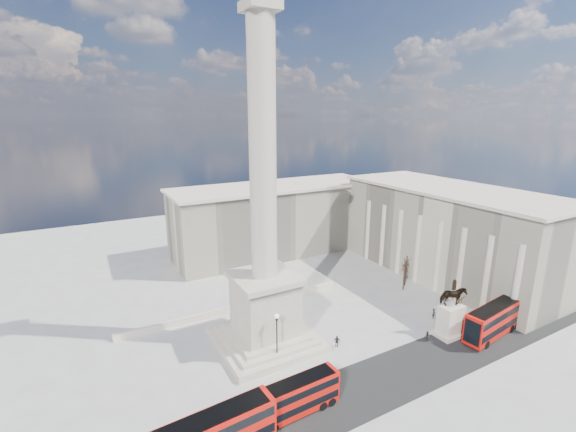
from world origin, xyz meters
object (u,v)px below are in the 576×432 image
at_px(red_bus_c, 494,320).
at_px(pedestrian_crossing, 337,341).
at_px(equestrian_statue, 451,316).
at_px(nelsons_column, 264,261).
at_px(pedestrian_standing, 427,337).
at_px(victorian_lamp, 277,334).
at_px(pedestrian_walking, 434,313).
at_px(red_bus_b, 297,397).

xyz_separation_m(red_bus_c, pedestrian_crossing, (-22.68, 9.04, -1.72)).
bearing_deg(equestrian_statue, nelsons_column, 155.05).
bearing_deg(red_bus_c, pedestrian_standing, 153.13).
bearing_deg(pedestrian_standing, equestrian_statue, 132.98).
bearing_deg(equestrian_statue, pedestrian_crossing, 161.21).
bearing_deg(victorian_lamp, nelsons_column, 81.67).
bearing_deg(pedestrian_crossing, red_bus_c, -160.75).
xyz_separation_m(victorian_lamp, pedestrian_crossing, (9.35, -0.93, -3.42)).
distance_m(pedestrian_walking, pedestrian_standing, 7.62).
distance_m(nelsons_column, victorian_lamp, 10.08).
height_order(red_bus_b, equestrian_statue, equestrian_statue).
relative_size(nelsons_column, pedestrian_crossing, 27.98).
bearing_deg(victorian_lamp, red_bus_b, -104.01).
relative_size(red_bus_b, pedestrian_crossing, 5.93).
height_order(victorian_lamp, pedestrian_crossing, victorian_lamp).
bearing_deg(nelsons_column, pedestrian_walking, -14.79).
bearing_deg(pedestrian_crossing, pedestrian_walking, -142.46).
xyz_separation_m(victorian_lamp, pedestrian_walking, (28.22, -2.07, -3.41)).
bearing_deg(pedestrian_walking, nelsons_column, 131.47).
bearing_deg(pedestrian_walking, pedestrian_standing, -179.84).
relative_size(red_bus_c, pedestrian_standing, 7.63).
bearing_deg(nelsons_column, red_bus_b, -102.01).
relative_size(victorian_lamp, pedestrian_walking, 4.06).
relative_size(red_bus_b, pedestrian_standing, 6.44).
height_order(red_bus_c, pedestrian_crossing, red_bus_c).
bearing_deg(pedestrian_crossing, equestrian_statue, -157.80).
bearing_deg(equestrian_statue, victorian_lamp, 165.72).
bearing_deg(red_bus_c, red_bus_b, 171.96).
xyz_separation_m(nelsons_column, victorian_lamp, (-0.76, -5.18, -8.61)).
bearing_deg(nelsons_column, victorian_lamp, -98.33).
height_order(pedestrian_walking, pedestrian_crossing, pedestrian_walking).
bearing_deg(nelsons_column, equestrian_statue, -24.95).
relative_size(pedestrian_standing, pedestrian_crossing, 0.92).
distance_m(equestrian_statue, pedestrian_standing, 5.03).
relative_size(pedestrian_walking, pedestrian_crossing, 1.01).
height_order(red_bus_c, pedestrian_standing, red_bus_c).
relative_size(red_bus_c, equestrian_statue, 1.36).
distance_m(red_bus_b, pedestrian_standing, 24.47).
bearing_deg(red_bus_b, pedestrian_crossing, 33.66).
distance_m(nelsons_column, equestrian_statue, 29.75).
relative_size(red_bus_b, equestrian_statue, 1.14).
relative_size(red_bus_b, pedestrian_walking, 5.86).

